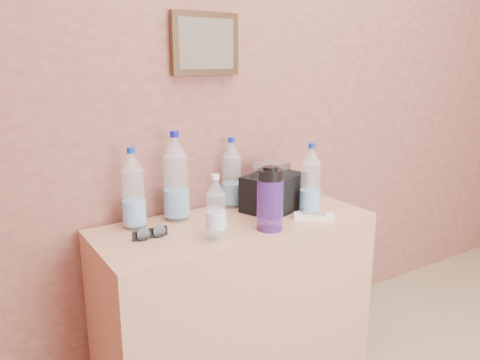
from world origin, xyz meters
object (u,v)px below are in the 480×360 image
object	(u,v)px
pet_large_a	(133,193)
toiletry_bag	(274,190)
pet_small	(216,211)
pet_large_c	(232,176)
pet_large_d	(311,183)
dresser	(235,300)
nalgene_bottle	(270,199)
pet_large_b	(176,181)
foil_packet	(272,166)
ac_remote	(314,216)
sunglasses	(150,233)

from	to	relation	value
pet_large_a	toiletry_bag	size ratio (longest dim) A/B	1.22
pet_small	pet_large_c	bearing A→B (deg)	50.51
pet_large_d	pet_large_a	bearing A→B (deg)	160.98
pet_small	pet_large_d	bearing A→B (deg)	5.23
dresser	nalgene_bottle	size ratio (longest dim) A/B	4.55
pet_large_c	nalgene_bottle	distance (m)	0.34
pet_large_b	foil_packet	distance (m)	0.43
nalgene_bottle	dresser	bearing A→B (deg)	113.24
pet_small	toiletry_bag	distance (m)	0.42
toiletry_bag	dresser	bearing A→B (deg)	171.66
toiletry_bag	ac_remote	bearing A→B (deg)	-91.51
pet_large_a	pet_small	distance (m)	0.35
sunglasses	pet_small	bearing A→B (deg)	-36.27
toiletry_bag	pet_large_b	bearing A→B (deg)	145.32
pet_large_a	sunglasses	xyz separation A→B (m)	(0.01, -0.14, -0.12)
nalgene_bottle	toiletry_bag	distance (m)	0.25
pet_large_b	ac_remote	size ratio (longest dim) A/B	2.24
pet_large_b	pet_large_c	xyz separation A→B (m)	(0.28, 0.03, -0.02)
pet_large_b	toiletry_bag	distance (m)	0.43
pet_large_a	foil_packet	size ratio (longest dim) A/B	2.47
pet_large_b	ac_remote	bearing A→B (deg)	-32.66
pet_large_a	toiletry_bag	bearing A→B (deg)	-10.13
pet_small	foil_packet	size ratio (longest dim) A/B	1.90
dresser	pet_small	bearing A→B (deg)	-141.45
pet_large_d	ac_remote	world-z (taller)	pet_large_d
ac_remote	toiletry_bag	xyz separation A→B (m)	(-0.06, 0.19, 0.08)
dresser	pet_small	world-z (taller)	pet_small
pet_large_a	pet_large_b	world-z (taller)	pet_large_b
nalgene_bottle	sunglasses	world-z (taller)	nalgene_bottle
nalgene_bottle	ac_remote	bearing A→B (deg)	-0.09
pet_large_a	nalgene_bottle	size ratio (longest dim) A/B	1.28
sunglasses	toiletry_bag	bearing A→B (deg)	2.71
pet_large_b	toiletry_bag	bearing A→B (deg)	-14.99
pet_small	sunglasses	bearing A→B (deg)	144.15
pet_large_b	sunglasses	size ratio (longest dim) A/B	2.75
pet_large_a	pet_large_b	distance (m)	0.18
pet_large_b	nalgene_bottle	xyz separation A→B (m)	(0.25, -0.30, -0.04)
sunglasses	foil_packet	xyz separation A→B (m)	(0.59, 0.06, 0.17)
dresser	nalgene_bottle	world-z (taller)	nalgene_bottle
pet_small	ac_remote	distance (m)	0.46
dresser	pet_large_d	world-z (taller)	pet_large_d
toiletry_bag	pet_large_c	bearing A→B (deg)	112.29
pet_large_b	pet_large_c	size ratio (longest dim) A/B	1.18
dresser	nalgene_bottle	distance (m)	0.50
pet_large_a	ac_remote	bearing A→B (deg)	-24.56
dresser	pet_large_b	xyz separation A→B (m)	(-0.18, 0.15, 0.51)
pet_small	sunglasses	distance (m)	0.26
dresser	sunglasses	distance (m)	0.51
pet_small	sunglasses	world-z (taller)	pet_small
pet_large_c	foil_packet	world-z (taller)	pet_large_c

